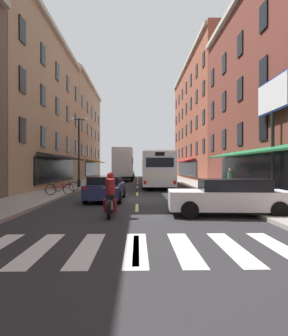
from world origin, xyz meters
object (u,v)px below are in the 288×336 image
(billboard_sign, at_px, (273,106))
(motorcycle_rider, at_px, (110,197))
(transit_bus, at_px, (156,169))
(street_lamp_twin, at_px, (79,149))
(pedestrian_mid, at_px, (230,180))
(bicycle_mid, at_px, (66,186))
(sedan_near, at_px, (229,197))
(bicycle_near, at_px, (60,189))
(sedan_mid, at_px, (106,188))
(box_truck, at_px, (123,165))
(sedan_far, at_px, (128,174))

(billboard_sign, bearing_deg, motorcycle_rider, -154.21)
(transit_bus, distance_m, street_lamp_twin, 7.46)
(billboard_sign, bearing_deg, pedestrian_mid, 96.55)
(bicycle_mid, xyz_separation_m, pedestrian_mid, (11.44, -0.29, 0.46))
(sedan_near, xyz_separation_m, bicycle_mid, (-8.52, 9.21, -0.21))
(motorcycle_rider, distance_m, bicycle_near, 7.79)
(street_lamp_twin, bearing_deg, sedan_mid, -69.21)
(box_truck, xyz_separation_m, pedestrian_mid, (8.28, -17.07, -1.16))
(transit_bus, bearing_deg, bicycle_mid, -134.40)
(transit_bus, xyz_separation_m, bicycle_mid, (-6.77, -6.91, -1.16))
(street_lamp_twin, bearing_deg, bicycle_mid, -90.35)
(box_truck, xyz_separation_m, bicycle_near, (-2.94, -19.20, -1.61))
(sedan_mid, height_order, street_lamp_twin, street_lamp_twin)
(sedan_far, distance_m, bicycle_near, 28.88)
(sedan_near, relative_size, pedestrian_mid, 2.89)
(motorcycle_rider, height_order, bicycle_mid, motorcycle_rider)
(transit_bus, bearing_deg, box_truck, 110.05)
(billboard_sign, height_order, box_truck, billboard_sign)
(box_truck, bearing_deg, sedan_near, -78.36)
(sedan_near, bearing_deg, sedan_mid, 136.96)
(transit_bus, xyz_separation_m, sedan_far, (-3.32, 19.38, -0.95))
(motorcycle_rider, xyz_separation_m, street_lamp_twin, (-3.94, 13.46, 2.67))
(billboard_sign, relative_size, motorcycle_rider, 3.04)
(billboard_sign, height_order, sedan_near, billboard_sign)
(bicycle_near, xyz_separation_m, bicycle_mid, (-0.22, 2.41, 0.00))
(transit_bus, relative_size, sedan_near, 2.58)
(box_truck, relative_size, sedan_near, 1.60)
(billboard_sign, distance_m, transit_bus, 13.75)
(billboard_sign, xyz_separation_m, sedan_near, (-3.50, -3.86, -4.28))
(pedestrian_mid, bearing_deg, box_truck, -104.86)
(bicycle_mid, bearing_deg, street_lamp_twin, 89.65)
(sedan_mid, height_order, bicycle_near, sedan_mid)
(bicycle_near, bearing_deg, transit_bus, 54.92)
(transit_bus, distance_m, sedan_mid, 11.78)
(transit_bus, xyz_separation_m, sedan_near, (1.75, -16.12, -0.95))
(billboard_sign, relative_size, sedan_near, 1.36)
(sedan_near, height_order, bicycle_near, sedan_near)
(sedan_mid, distance_m, sedan_far, 30.59)
(motorcycle_rider, bearing_deg, bicycle_near, 118.79)
(bicycle_near, relative_size, street_lamp_twin, 0.29)
(billboard_sign, xyz_separation_m, sedan_mid, (-8.76, 1.06, -4.30))
(pedestrian_mid, bearing_deg, bicycle_near, -29.98)
(transit_bus, distance_m, sedan_far, 19.68)
(sedan_far, distance_m, bicycle_mid, 26.51)
(bicycle_near, bearing_deg, sedan_mid, -31.77)
(sedan_mid, relative_size, sedan_far, 0.96)
(transit_bus, relative_size, motorcycle_rider, 5.77)
(billboard_sign, bearing_deg, sedan_near, -132.26)
(billboard_sign, relative_size, box_truck, 0.85)
(billboard_sign, distance_m, sedan_far, 33.06)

